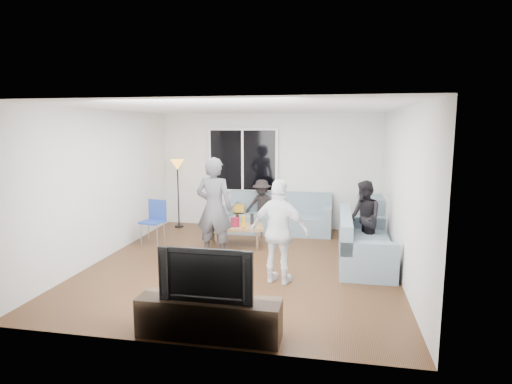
% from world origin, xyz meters
% --- Properties ---
extents(floor, '(5.00, 5.50, 0.04)m').
position_xyz_m(floor, '(0.00, 0.00, -0.02)').
color(floor, '#56351C').
rests_on(floor, ground).
extents(ceiling, '(5.00, 5.50, 0.04)m').
position_xyz_m(ceiling, '(0.00, 0.00, 2.62)').
color(ceiling, white).
rests_on(ceiling, ground).
extents(wall_back, '(5.00, 0.04, 2.60)m').
position_xyz_m(wall_back, '(0.00, 2.77, 1.30)').
color(wall_back, silver).
rests_on(wall_back, ground).
extents(wall_front, '(5.00, 0.04, 2.60)m').
position_xyz_m(wall_front, '(0.00, -2.77, 1.30)').
color(wall_front, silver).
rests_on(wall_front, ground).
extents(wall_left, '(0.04, 5.50, 2.60)m').
position_xyz_m(wall_left, '(-2.52, 0.00, 1.30)').
color(wall_left, silver).
rests_on(wall_left, ground).
extents(wall_right, '(0.04, 5.50, 2.60)m').
position_xyz_m(wall_right, '(2.52, 0.00, 1.30)').
color(wall_right, silver).
rests_on(wall_right, ground).
extents(window_frame, '(1.62, 0.06, 1.47)m').
position_xyz_m(window_frame, '(-0.60, 2.69, 1.55)').
color(window_frame, white).
rests_on(window_frame, wall_back).
extents(window_glass, '(1.50, 0.02, 1.35)m').
position_xyz_m(window_glass, '(-0.60, 2.65, 1.55)').
color(window_glass, black).
rests_on(window_glass, window_frame).
extents(window_mullion, '(0.05, 0.03, 1.35)m').
position_xyz_m(window_mullion, '(-0.60, 2.64, 1.55)').
color(window_mullion, white).
rests_on(window_mullion, window_frame).
extents(radiator, '(1.30, 0.12, 0.62)m').
position_xyz_m(radiator, '(-0.60, 2.65, 0.31)').
color(radiator, silver).
rests_on(radiator, floor).
extents(potted_plant, '(0.19, 0.16, 0.34)m').
position_xyz_m(potted_plant, '(-0.17, 2.62, 0.79)').
color(potted_plant, '#336528').
rests_on(potted_plant, radiator).
extents(vase, '(0.16, 0.16, 0.16)m').
position_xyz_m(vase, '(-0.88, 2.62, 0.70)').
color(vase, white).
rests_on(vase, radiator).
extents(sofa_back_section, '(2.30, 0.85, 0.85)m').
position_xyz_m(sofa_back_section, '(0.29, 2.27, 0.42)').
color(sofa_back_section, slate).
rests_on(sofa_back_section, floor).
extents(sofa_right_section, '(2.00, 0.85, 0.85)m').
position_xyz_m(sofa_right_section, '(2.02, 0.43, 0.42)').
color(sofa_right_section, slate).
rests_on(sofa_right_section, floor).
extents(sofa_corner, '(0.85, 0.85, 0.85)m').
position_xyz_m(sofa_corner, '(2.42, 2.27, 0.42)').
color(sofa_corner, slate).
rests_on(sofa_corner, floor).
extents(cushion_yellow, '(0.44, 0.40, 0.14)m').
position_xyz_m(cushion_yellow, '(-0.68, 2.25, 0.51)').
color(cushion_yellow, orange).
rests_on(cushion_yellow, sofa_back_section).
extents(cushion_red, '(0.38, 0.32, 0.13)m').
position_xyz_m(cushion_red, '(0.17, 2.33, 0.51)').
color(cushion_red, maroon).
rests_on(cushion_red, sofa_back_section).
extents(coffee_table, '(1.22, 0.87, 0.40)m').
position_xyz_m(coffee_table, '(-0.41, 1.05, 0.20)').
color(coffee_table, '#957448').
rests_on(coffee_table, floor).
extents(pitcher, '(0.17, 0.17, 0.17)m').
position_xyz_m(pitcher, '(-0.39, 0.99, 0.49)').
color(pitcher, maroon).
rests_on(pitcher, coffee_table).
extents(side_chair, '(0.47, 0.47, 0.86)m').
position_xyz_m(side_chair, '(-2.05, 0.90, 0.43)').
color(side_chair, '#233F9A').
rests_on(side_chair, floor).
extents(floor_lamp, '(0.32, 0.32, 1.56)m').
position_xyz_m(floor_lamp, '(-2.05, 2.32, 0.78)').
color(floor_lamp, gold).
rests_on(floor_lamp, floor).
extents(player_left, '(0.68, 0.47, 1.79)m').
position_xyz_m(player_left, '(-0.57, 0.22, 0.90)').
color(player_left, '#444448').
rests_on(player_left, floor).
extents(player_right, '(0.98, 0.60, 1.56)m').
position_xyz_m(player_right, '(0.71, -0.74, 0.78)').
color(player_right, silver).
rests_on(player_right, floor).
extents(spectator_right, '(0.69, 0.79, 1.36)m').
position_xyz_m(spectator_right, '(2.02, 0.90, 0.68)').
color(spectator_right, black).
rests_on(spectator_right, floor).
extents(spectator_back, '(0.81, 0.54, 1.16)m').
position_xyz_m(spectator_back, '(-0.09, 2.30, 0.58)').
color(spectator_back, black).
rests_on(spectator_back, floor).
extents(tv_console, '(1.60, 0.40, 0.44)m').
position_xyz_m(tv_console, '(0.16, -2.50, 0.22)').
color(tv_console, '#2E2117').
rests_on(tv_console, floor).
extents(television, '(1.04, 0.14, 0.60)m').
position_xyz_m(television, '(0.16, -2.50, 0.74)').
color(television, black).
rests_on(television, tv_console).
extents(bottle_e, '(0.07, 0.07, 0.22)m').
position_xyz_m(bottle_e, '(-0.09, 1.21, 0.51)').
color(bottle_e, black).
rests_on(bottle_e, coffee_table).
extents(bottle_c, '(0.07, 0.07, 0.19)m').
position_xyz_m(bottle_c, '(-0.39, 1.19, 0.50)').
color(bottle_c, black).
rests_on(bottle_c, coffee_table).
extents(bottle_a, '(0.07, 0.07, 0.22)m').
position_xyz_m(bottle_a, '(-0.72, 1.13, 0.51)').
color(bottle_a, '#CF460C').
rests_on(bottle_a, coffee_table).
extents(bottle_b, '(0.08, 0.08, 0.24)m').
position_xyz_m(bottle_b, '(-0.55, 0.96, 0.52)').
color(bottle_b, '#2F9B1C').
rests_on(bottle_b, coffee_table).
extents(bottle_d, '(0.07, 0.07, 0.24)m').
position_xyz_m(bottle_d, '(-0.20, 0.93, 0.52)').
color(bottle_d, orange).
rests_on(bottle_d, coffee_table).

